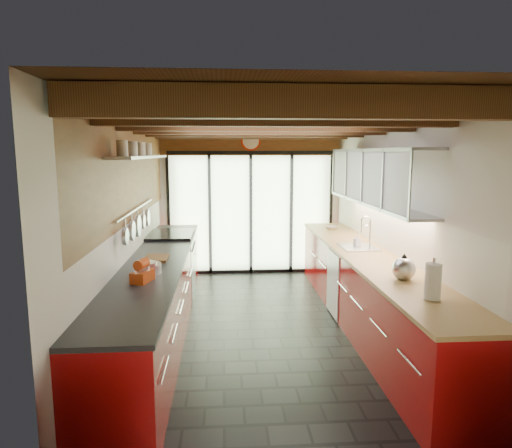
# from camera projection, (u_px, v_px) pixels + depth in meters

# --- Properties ---
(ground) EXTENTS (5.50, 5.50, 0.00)m
(ground) POSITION_uv_depth(u_px,v_px,m) (264.00, 329.00, 5.61)
(ground) COLOR black
(ground) RESTS_ON ground
(room_shell) EXTENTS (5.50, 5.50, 5.50)m
(room_shell) POSITION_uv_depth(u_px,v_px,m) (265.00, 195.00, 5.36)
(room_shell) COLOR silver
(room_shell) RESTS_ON ground
(ceiling_beams) EXTENTS (3.14, 5.06, 4.90)m
(ceiling_beams) POSITION_uv_depth(u_px,v_px,m) (262.00, 127.00, 5.60)
(ceiling_beams) COLOR #593316
(ceiling_beams) RESTS_ON ground
(glass_door) EXTENTS (2.95, 0.10, 2.90)m
(glass_door) POSITION_uv_depth(u_px,v_px,m) (251.00, 181.00, 8.01)
(glass_door) COLOR #C6EAAD
(glass_door) RESTS_ON ground
(left_counter) EXTENTS (0.68, 5.00, 0.92)m
(left_counter) POSITION_uv_depth(u_px,v_px,m) (158.00, 295.00, 5.45)
(left_counter) COLOR #9C0B0C
(left_counter) RESTS_ON ground
(range_stove) EXTENTS (0.66, 0.90, 0.97)m
(range_stove) POSITION_uv_depth(u_px,v_px,m) (172.00, 265.00, 6.88)
(range_stove) COLOR silver
(range_stove) RESTS_ON ground
(right_counter) EXTENTS (0.68, 5.00, 0.92)m
(right_counter) POSITION_uv_depth(u_px,v_px,m) (367.00, 291.00, 5.63)
(right_counter) COLOR #9C0B0C
(right_counter) RESTS_ON ground
(sink_assembly) EXTENTS (0.45, 0.52, 0.43)m
(sink_assembly) POSITION_uv_depth(u_px,v_px,m) (360.00, 245.00, 5.95)
(sink_assembly) COLOR silver
(sink_assembly) RESTS_ON right_counter
(upper_cabinets_right) EXTENTS (0.34, 3.00, 3.00)m
(upper_cabinets_right) POSITION_uv_depth(u_px,v_px,m) (376.00, 177.00, 5.72)
(upper_cabinets_right) COLOR silver
(upper_cabinets_right) RESTS_ON ground
(left_wall_fixtures) EXTENTS (0.28, 2.60, 0.96)m
(left_wall_fixtures) POSITION_uv_depth(u_px,v_px,m) (140.00, 179.00, 5.40)
(left_wall_fixtures) COLOR silver
(left_wall_fixtures) RESTS_ON ground
(stand_mixer) EXTENTS (0.21, 0.28, 0.23)m
(stand_mixer) POSITION_uv_depth(u_px,v_px,m) (142.00, 272.00, 4.38)
(stand_mixer) COLOR #B93B0E
(stand_mixer) RESTS_ON left_counter
(pot_large) EXTENTS (0.25, 0.25, 0.14)m
(pot_large) POSITION_uv_depth(u_px,v_px,m) (146.00, 269.00, 4.61)
(pot_large) COLOR silver
(pot_large) RESTS_ON left_counter
(pot_small) EXTENTS (0.30, 0.30, 0.11)m
(pot_small) POSITION_uv_depth(u_px,v_px,m) (147.00, 269.00, 4.67)
(pot_small) COLOR silver
(pot_small) RESTS_ON left_counter
(cutting_board) EXTENTS (0.27, 0.37, 0.03)m
(cutting_board) POSITION_uv_depth(u_px,v_px,m) (156.00, 258.00, 5.29)
(cutting_board) COLOR brown
(cutting_board) RESTS_ON left_counter
(kettle) EXTENTS (0.24, 0.29, 0.27)m
(kettle) POSITION_uv_depth(u_px,v_px,m) (404.00, 267.00, 4.45)
(kettle) COLOR silver
(kettle) RESTS_ON right_counter
(paper_towel) EXTENTS (0.17, 0.17, 0.36)m
(paper_towel) POSITION_uv_depth(u_px,v_px,m) (433.00, 282.00, 3.84)
(paper_towel) COLOR white
(paper_towel) RESTS_ON right_counter
(soap_bottle) EXTENTS (0.09, 0.09, 0.17)m
(soap_bottle) POSITION_uv_depth(u_px,v_px,m) (357.00, 241.00, 6.00)
(soap_bottle) COLOR silver
(soap_bottle) RESTS_ON right_counter
(bowl) EXTENTS (0.26, 0.26, 0.05)m
(bowl) POSITION_uv_depth(u_px,v_px,m) (332.00, 228.00, 7.41)
(bowl) COLOR silver
(bowl) RESTS_ON right_counter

